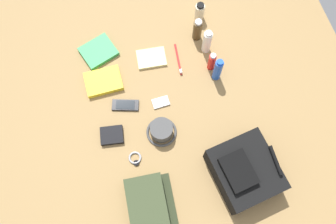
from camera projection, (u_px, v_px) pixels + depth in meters
The scene contains 17 objects.
ground_plane at pixel (168, 115), 1.77m from camera, with size 2.64×2.02×0.02m, color olive.
backpack at pixel (245, 171), 1.59m from camera, with size 0.34×0.31×0.16m.
toiletry_pouch at pixel (148, 206), 1.57m from camera, with size 0.28×0.23×0.08m.
bucket_hat at pixel (161, 131), 1.69m from camera, with size 0.15×0.15×0.08m.
lotion_bottle at pixel (200, 12), 1.89m from camera, with size 0.05×0.05×0.11m.
cologne_bottle at pixel (197, 30), 1.83m from camera, with size 0.05×0.05×0.15m.
toothpaste_tube at pixel (207, 42), 1.80m from camera, with size 0.05×0.05×0.16m.
sunscreen_spray at pixel (212, 62), 1.78m from camera, with size 0.04×0.04×0.13m.
deodorant_spray at pixel (218, 70), 1.75m from camera, with size 0.04×0.04×0.17m.
paperback_novel at pixel (99, 52), 1.86m from camera, with size 0.20×0.21×0.02m.
travel_guidebook at pixel (104, 82), 1.80m from camera, with size 0.14×0.18×0.03m.
cell_phone at pixel (125, 105), 1.76m from camera, with size 0.09×0.14×0.01m.
media_player at pixel (161, 102), 1.77m from camera, with size 0.05×0.09×0.01m.
wristwatch at pixel (135, 159), 1.67m from camera, with size 0.07×0.06×0.01m.
toothbrush at pixel (178, 61), 1.85m from camera, with size 0.18×0.03×0.02m.
wallet at pixel (112, 135), 1.71m from camera, with size 0.09×0.11×0.02m, color black.
notepad at pixel (152, 58), 1.85m from camera, with size 0.11×0.15×0.02m, color beige.
Camera 1 is at (0.54, -0.15, 1.66)m, focal length 37.39 mm.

